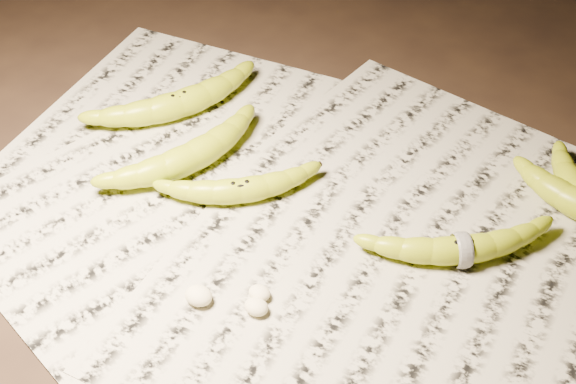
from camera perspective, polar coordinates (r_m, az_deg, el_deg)
The scene contains 10 objects.
ground at distance 0.99m, azimuth -0.55°, elevation -3.20°, with size 3.00×3.00×0.00m, color black.
newspaper_patch at distance 1.01m, azimuth 1.24°, elevation -2.01°, with size 0.90×0.70×0.01m, color #B4B09A.
banana_left_a at distance 1.16m, azimuth -7.77°, elevation 6.36°, with size 0.23×0.07×0.04m, color #B0BE17, non-canonical shape.
banana_left_b at distance 1.07m, azimuth -6.95°, elevation 2.62°, with size 0.22×0.07×0.04m, color #B0BE17, non-canonical shape.
banana_center at distance 1.02m, azimuth -3.42°, elevation 0.26°, with size 0.19×0.05×0.03m, color #B0BE17, non-canonical shape.
banana_taped at distance 0.96m, azimuth 12.26°, elevation -3.90°, with size 0.21×0.06×0.04m, color #B0BE17, non-canonical shape.
measuring_tape at distance 0.96m, azimuth 12.26°, elevation -3.90°, with size 0.04×0.04×0.00m, color white.
flesh_chunk_a at distance 0.91m, azimuth -6.40°, elevation -7.18°, with size 0.03×0.03×0.02m, color #FFF8C5.
flesh_chunk_b at distance 0.90m, azimuth -2.27°, elevation -8.01°, with size 0.03×0.02×0.02m, color #FFF8C5.
flesh_chunk_c at distance 0.91m, azimuth -2.05°, elevation -7.03°, with size 0.03×0.02×0.02m, color #FFF8C5.
Camera 1 is at (0.35, -0.59, 0.72)m, focal length 50.00 mm.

